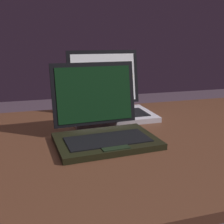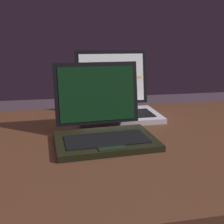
# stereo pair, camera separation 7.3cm
# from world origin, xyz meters

# --- Properties ---
(desk) EXTENTS (1.77, 0.83, 0.72)m
(desk) POSITION_xyz_m (0.00, 0.00, 0.65)
(desk) COLOR #4C2A1B
(desk) RESTS_ON ground
(laptop_front) EXTENTS (0.30, 0.26, 0.23)m
(laptop_front) POSITION_xyz_m (-0.09, -0.01, 0.77)
(laptop_front) COLOR black
(laptop_front) RESTS_ON desk
(laptop_rear) EXTENTS (0.32, 0.27, 0.25)m
(laptop_rear) POSITION_xyz_m (0.01, 0.25, 0.77)
(laptop_rear) COLOR #BCB4C0
(laptop_rear) RESTS_ON desk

